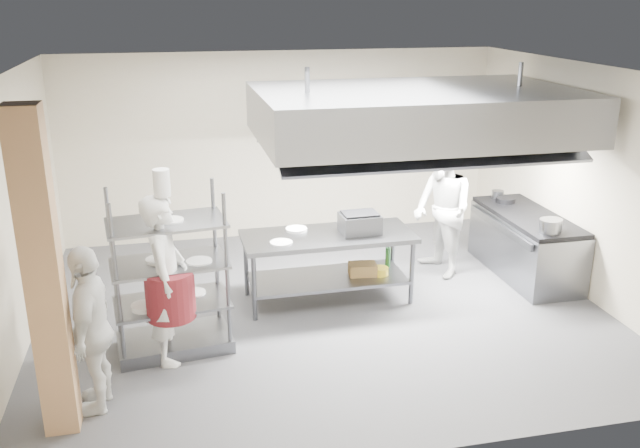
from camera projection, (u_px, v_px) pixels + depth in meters
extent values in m
plane|color=#353538|center=(322.00, 309.00, 8.67)|extent=(7.00, 7.00, 0.00)
plane|color=silver|center=(323.00, 70.00, 7.71)|extent=(7.00, 7.00, 0.00)
plane|color=#C0B398|center=(282.00, 145.00, 10.97)|extent=(7.00, 0.00, 7.00)
plane|color=#C0B398|center=(14.00, 216.00, 7.47)|extent=(0.00, 6.00, 6.00)
plane|color=#C0B398|center=(581.00, 180.00, 8.92)|extent=(0.00, 6.00, 6.00)
cube|color=#AA7F57|center=(44.00, 278.00, 5.84)|extent=(0.30, 0.30, 3.00)
cube|color=gray|center=(416.00, 113.00, 8.54)|extent=(4.00, 2.50, 0.60)
cube|color=white|center=(347.00, 141.00, 8.46)|extent=(1.60, 0.12, 0.04)
cube|color=white|center=(480.00, 135.00, 8.83)|extent=(1.60, 0.12, 0.04)
cube|color=gray|center=(390.00, 142.00, 11.19)|extent=(1.50, 0.28, 0.04)
cube|color=gray|center=(328.00, 236.00, 8.67)|extent=(2.21, 0.95, 0.06)
cube|color=slate|center=(328.00, 278.00, 8.85)|extent=(2.03, 0.85, 0.04)
cube|color=gray|center=(525.00, 246.00, 9.64)|extent=(0.80, 2.00, 0.84)
cube|color=black|center=(528.00, 216.00, 9.49)|extent=(0.78, 1.96, 0.06)
imported|color=white|center=(166.00, 279.00, 7.20)|extent=(0.54, 0.74, 1.89)
imported|color=white|center=(442.00, 210.00, 9.47)|extent=(0.88, 1.04, 1.92)
imported|color=white|center=(92.00, 329.00, 6.37)|extent=(0.53, 1.02, 1.67)
cube|color=slate|center=(360.00, 223.00, 8.69)|extent=(0.51, 0.40, 0.24)
cube|color=brown|center=(363.00, 269.00, 8.89)|extent=(0.38, 0.28, 0.16)
cylinder|color=slate|center=(550.00, 226.00, 8.70)|extent=(0.27, 0.27, 0.18)
cylinder|color=white|center=(172.00, 300.00, 7.52)|extent=(0.28, 0.28, 0.05)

